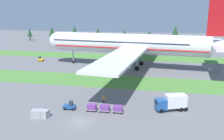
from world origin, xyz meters
name	(u,v)px	position (x,y,z in m)	size (l,w,h in m)	color
ground_plane	(80,122)	(0.00, 0.00, 0.00)	(400.00, 400.00, 0.00)	slate
grass_strip_near	(109,81)	(0.00, 28.61, 0.00)	(320.00, 14.00, 0.01)	#4C8438
grass_strip_far	(126,57)	(0.00, 68.61, 0.00)	(320.00, 14.00, 0.01)	#4C8438
airliner	(133,44)	(5.34, 48.39, 9.16)	(70.76, 87.32, 25.55)	silver
baggage_tug	(70,106)	(-4.07, 5.41, 0.81)	(2.64, 1.38, 1.97)	#1E4C8E
cargo_dolly_lead	(92,107)	(0.95, 5.56, 0.92)	(2.24, 1.57, 1.55)	#A3A3A8
cargo_dolly_second	(105,108)	(3.85, 5.65, 0.92)	(2.24, 1.57, 1.55)	#A3A3A8
cargo_dolly_third	(118,109)	(6.75, 5.74, 0.92)	(2.24, 1.57, 1.55)	#A3A3A8
catering_truck	(172,102)	(18.04, 9.19, 1.95)	(7.32, 4.59, 3.58)	#1E4C8E
pushback_tractor	(41,59)	(-35.28, 52.60, 0.81)	(2.72, 1.56, 1.97)	yellow
ground_crew_marshaller	(104,99)	(2.45, 10.63, 0.95)	(0.44, 0.41, 1.74)	black
uld_container_0	(44,114)	(-7.79, 0.50, 0.79)	(2.00, 1.60, 1.58)	#A3A3A8
uld_container_1	(37,114)	(-9.29, 0.30, 0.80)	(2.00, 1.60, 1.60)	#A3A3A8
taxiway_marker_0	(107,87)	(0.84, 22.08, 0.31)	(0.44, 0.44, 0.63)	orange
taxiway_marker_1	(86,86)	(-5.25, 21.07, 0.31)	(0.44, 0.44, 0.61)	orange
distant_tree_line	(141,34)	(3.25, 116.45, 6.51)	(162.64, 10.38, 11.88)	#4C3823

